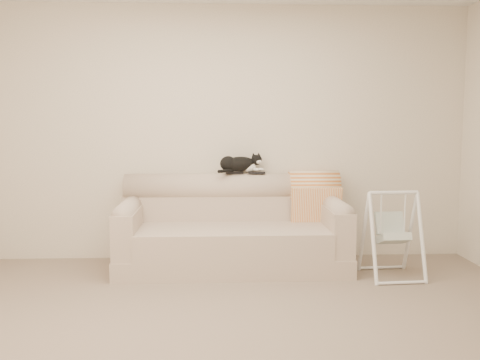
# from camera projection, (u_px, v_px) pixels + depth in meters

# --- Properties ---
(ground_plane) EXTENTS (5.00, 5.00, 0.00)m
(ground_plane) POSITION_uv_depth(u_px,v_px,m) (231.00, 330.00, 3.67)
(ground_plane) COLOR #7A6959
(ground_plane) RESTS_ON ground
(room_shell) EXTENTS (5.04, 4.04, 2.60)m
(room_shell) POSITION_uv_depth(u_px,v_px,m) (231.00, 106.00, 3.50)
(room_shell) COLOR beige
(room_shell) RESTS_ON ground
(sofa) EXTENTS (2.20, 0.93, 0.90)m
(sofa) POSITION_uv_depth(u_px,v_px,m) (233.00, 231.00, 5.24)
(sofa) COLOR #C4AD98
(sofa) RESTS_ON ground
(remote_a) EXTENTS (0.18, 0.06, 0.03)m
(remote_a) POSITION_uv_depth(u_px,v_px,m) (234.00, 172.00, 5.40)
(remote_a) COLOR black
(remote_a) RESTS_ON sofa
(remote_b) EXTENTS (0.17, 0.06, 0.02)m
(remote_b) POSITION_uv_depth(u_px,v_px,m) (257.00, 173.00, 5.40)
(remote_b) COLOR black
(remote_b) RESTS_ON sofa
(tuxedo_cat) EXTENTS (0.48, 0.34, 0.20)m
(tuxedo_cat) POSITION_uv_depth(u_px,v_px,m) (240.00, 164.00, 5.40)
(tuxedo_cat) COLOR black
(tuxedo_cat) RESTS_ON sofa
(throw_blanket) EXTENTS (0.50, 0.38, 0.58)m
(throw_blanket) POSITION_uv_depth(u_px,v_px,m) (314.00, 190.00, 5.46)
(throw_blanket) COLOR orange
(throw_blanket) RESTS_ON sofa
(baby_swing) EXTENTS (0.52, 0.55, 0.81)m
(baby_swing) POSITION_uv_depth(u_px,v_px,m) (392.00, 234.00, 4.89)
(baby_swing) COLOR white
(baby_swing) RESTS_ON ground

